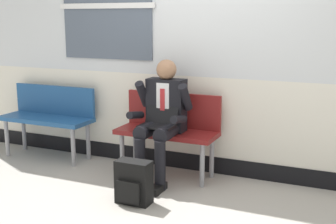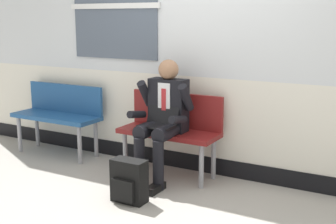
# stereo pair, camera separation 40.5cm
# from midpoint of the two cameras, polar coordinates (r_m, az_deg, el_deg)

# --- Properties ---
(ground_plane) EXTENTS (18.00, 18.00, 0.00)m
(ground_plane) POSITION_cam_midpoint_polar(r_m,az_deg,el_deg) (4.46, -2.24, -10.01)
(ground_plane) COLOR #9E9991
(station_wall) EXTENTS (6.98, 0.16, 3.18)m
(station_wall) POSITION_cam_midpoint_polar(r_m,az_deg,el_deg) (4.79, 1.32, 10.89)
(station_wall) COLOR silver
(station_wall) RESTS_ON ground
(bench_with_person) EXTENTS (1.08, 0.42, 0.88)m
(bench_with_person) POSITION_cam_midpoint_polar(r_m,az_deg,el_deg) (4.76, -2.30, -1.89)
(bench_with_person) COLOR maroon
(bench_with_person) RESTS_ON ground
(bench_empty) EXTENTS (1.14, 0.42, 0.86)m
(bench_empty) POSITION_cam_midpoint_polar(r_m,az_deg,el_deg) (5.63, -16.97, -0.28)
(bench_empty) COLOR navy
(bench_empty) RESTS_ON ground
(person_seated) EXTENTS (0.57, 0.70, 1.25)m
(person_seated) POSITION_cam_midpoint_polar(r_m,az_deg,el_deg) (4.56, -3.39, -0.69)
(person_seated) COLOR black
(person_seated) RESTS_ON ground
(backpack) EXTENTS (0.32, 0.21, 0.40)m
(backpack) POSITION_cam_midpoint_polar(r_m,az_deg,el_deg) (4.13, -7.28, -9.01)
(backpack) COLOR black
(backpack) RESTS_ON ground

